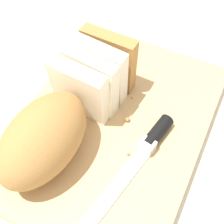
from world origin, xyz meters
TOP-DOWN VIEW (x-y plane):
  - ground_plane at (0.00, 0.00)m, footprint 3.00×3.00m
  - cutting_board at (0.00, 0.00)m, footprint 0.41×0.30m
  - bread_loaf at (-0.05, 0.06)m, footprint 0.28×0.11m
  - bread_knife at (-0.03, -0.07)m, footprint 0.28×0.07m
  - crumb_near_knife at (0.01, 0.05)m, footprint 0.00×0.00m
  - crumb_near_loaf at (0.01, -0.02)m, footprint 0.01×0.01m
  - crumb_stray_left at (0.06, -0.01)m, footprint 0.00×0.00m
  - crumb_stray_right at (-0.04, -0.05)m, footprint 0.00×0.00m

SIDE VIEW (x-z plane):
  - ground_plane at x=0.00m, z-range 0.00..0.00m
  - cutting_board at x=0.00m, z-range 0.00..0.03m
  - crumb_stray_left at x=0.06m, z-range 0.03..0.03m
  - crumb_near_knife at x=0.01m, z-range 0.03..0.03m
  - crumb_stray_right at x=-0.04m, z-range 0.03..0.03m
  - crumb_near_loaf at x=0.01m, z-range 0.03..0.03m
  - bread_knife at x=-0.03m, z-range 0.02..0.04m
  - bread_loaf at x=-0.05m, z-range 0.02..0.13m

